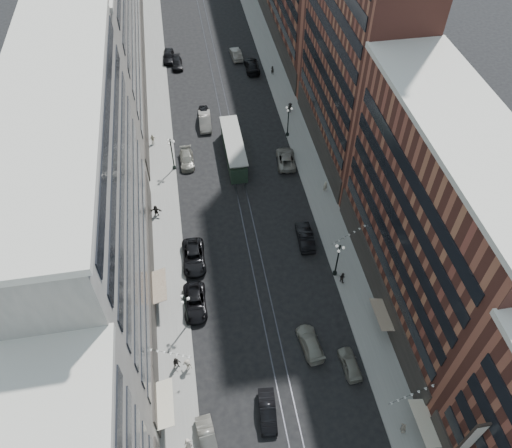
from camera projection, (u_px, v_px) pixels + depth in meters
ground at (231, 142)px, 79.27m from camera, size 220.00×220.00×0.00m
sidewalk_west at (159, 112)px, 84.57m from camera, size 4.00×180.00×0.15m
sidewalk_east at (285, 99)px, 87.04m from camera, size 4.00×180.00×0.15m
rail_west at (219, 106)px, 85.78m from camera, size 0.12×180.00×0.02m
rail_east at (227, 105)px, 85.93m from camera, size 0.12×180.00×0.02m
building_west_mid at (91, 218)px, 49.14m from camera, size 8.00×36.00×28.00m
building_east_mid at (432, 226)px, 51.15m from camera, size 8.00×30.00×24.00m
building_east_tower at (362, 16)px, 62.93m from camera, size 8.00×26.00×42.00m
lamppost_sw_far at (186, 310)px, 54.82m from camera, size 1.03×1.14×5.52m
lamppost_sw_mid at (172, 153)px, 72.63m from camera, size 1.03×1.14×5.52m
lamppost_se_far at (338, 259)px, 59.53m from camera, size 1.03×1.14×5.52m
lamppost_se_mid at (288, 120)px, 78.00m from camera, size 1.03×1.14×5.52m
streetcar at (234, 149)px, 75.59m from camera, size 2.70×12.19×3.37m
car_1 at (207, 439)px, 47.87m from camera, size 2.10×4.68×1.49m
car_2 at (195, 303)px, 58.15m from camera, size 2.75×5.72×1.57m
car_4 at (350, 364)px, 53.09m from camera, size 1.88×4.27×1.43m
car_5 at (268, 411)px, 49.63m from camera, size 2.05×4.80×1.54m
pedestrian_1 at (188, 443)px, 47.39m from camera, size 0.91×0.70×1.64m
pedestrian_2 at (177, 363)px, 52.78m from camera, size 0.88×0.49×1.80m
pedestrian_4 at (403, 428)px, 48.29m from camera, size 0.46×0.99×1.69m
car_7 at (194, 257)px, 62.60m from camera, size 2.90×6.09×1.68m
car_8 at (187, 159)px, 75.31m from camera, size 2.06×5.04×1.46m
car_9 at (168, 56)px, 95.25m from camera, size 2.39×5.21×1.73m
car_10 at (305, 237)px, 64.84m from camera, size 2.12×5.38×1.74m
car_11 at (286, 159)px, 75.28m from camera, size 3.31×6.03×1.60m
car_12 at (252, 66)px, 92.92m from camera, size 2.57×6.13×1.77m
car_13 at (204, 114)px, 82.92m from camera, size 1.85×4.43×1.50m
car_14 at (236, 54)px, 95.81m from camera, size 2.07×5.19×1.68m
pedestrian_5 at (156, 211)px, 67.72m from camera, size 1.68×0.66×1.76m
pedestrian_6 at (153, 139)px, 78.13m from camera, size 1.03×0.53×1.70m
pedestrian_7 at (342, 277)px, 60.37m from camera, size 0.84×0.87×1.61m
pedestrian_8 at (325, 186)px, 70.91m from camera, size 0.71×0.52×1.79m
pedestrian_9 at (290, 108)px, 83.64m from camera, size 1.25×0.74×1.81m
car_extra_0 at (205, 121)px, 81.44m from camera, size 2.10×5.49×1.78m
car_extra_1 at (310, 343)px, 54.73m from camera, size 2.52×5.22×1.47m
car_extra_2 at (177, 63)px, 93.82m from camera, size 2.01×4.83×1.39m
pedestrian_extra_1 at (187, 365)px, 52.69m from camera, size 1.19×0.97×1.72m
pedestrian_extra_2 at (272, 70)px, 91.72m from camera, size 0.70×0.69×1.63m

